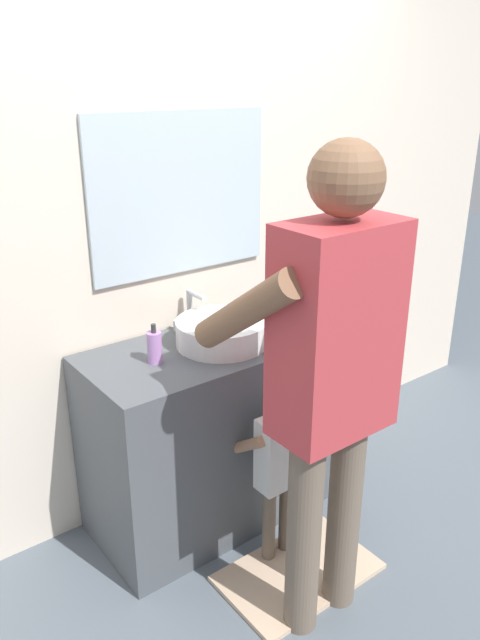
{
  "coord_description": "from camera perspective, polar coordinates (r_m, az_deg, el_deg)",
  "views": [
    {
      "loc": [
        -1.4,
        -1.69,
        1.94
      ],
      "look_at": [
        0.0,
        0.15,
        1.01
      ],
      "focal_mm": 34.61,
      "sensor_mm": 36.0,
      "label": 1
    }
  ],
  "objects": [
    {
      "name": "faucet",
      "position": [
        2.79,
        -4.52,
        0.83
      ],
      "size": [
        0.18,
        0.14,
        0.18
      ],
      "color": "#B7BABF",
      "rests_on": "vanity_cabinet"
    },
    {
      "name": "back_wall",
      "position": [
        2.76,
        -5.99,
        9.4
      ],
      "size": [
        4.4,
        0.1,
        2.7
      ],
      "color": "beige",
      "rests_on": "ground"
    },
    {
      "name": "child_toddler",
      "position": [
        2.57,
        3.5,
        -12.92
      ],
      "size": [
        0.25,
        0.25,
        0.8
      ],
      "color": "#6B5B4C",
      "rests_on": "ground"
    },
    {
      "name": "sink_basin",
      "position": [
        2.62,
        -1.72,
        -1.11
      ],
      "size": [
        0.39,
        0.39,
        0.11
      ],
      "color": "silver",
      "rests_on": "vanity_cabinet"
    },
    {
      "name": "toothbrush_cup",
      "position": [
        2.82,
        4.52,
        0.4
      ],
      "size": [
        0.07,
        0.07,
        0.21
      ],
      "color": "#4C8EB2",
      "rests_on": "vanity_cabinet"
    },
    {
      "name": "bath_mat",
      "position": [
        2.78,
        5.4,
        -22.19
      ],
      "size": [
        0.64,
        0.4,
        0.02
      ],
      "primitive_type": "cube",
      "color": "#CCAD8E",
      "rests_on": "ground"
    },
    {
      "name": "ground_plane",
      "position": [
        2.93,
        1.89,
        -19.71
      ],
      "size": [
        14.0,
        14.0,
        0.0
      ],
      "primitive_type": "plane",
      "color": "slate"
    },
    {
      "name": "adult_parent",
      "position": [
        2.05,
        8.4,
        -3.74
      ],
      "size": [
        0.55,
        0.58,
        1.77
      ],
      "color": "#6B5B4C",
      "rests_on": "ground"
    },
    {
      "name": "vanity_cabinet",
      "position": [
        2.86,
        -1.85,
        -10.03
      ],
      "size": [
        1.19,
        0.54,
        0.86
      ],
      "primitive_type": "cube",
      "color": "#4C5156",
      "rests_on": "ground"
    },
    {
      "name": "soap_bottle",
      "position": [
        2.48,
        -7.91,
        -2.49
      ],
      "size": [
        0.06,
        0.06,
        0.17
      ],
      "color": "#B27FC6",
      "rests_on": "vanity_cabinet"
    }
  ]
}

